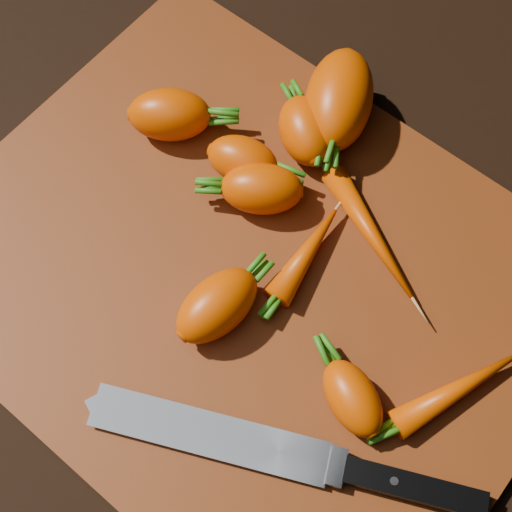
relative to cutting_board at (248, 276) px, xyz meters
The scene contains 13 objects.
ground 0.01m from the cutting_board, ahead, with size 2.00×2.00×0.01m, color black.
cutting_board is the anchor object (origin of this frame).
carrot_0 0.16m from the cutting_board, 155.32° to the left, with size 0.07×0.05×0.05m, color #E44900.
carrot_1 0.13m from the cutting_board, 107.37° to the left, with size 0.07×0.04×0.04m, color #E44900.
carrot_2 0.17m from the cutting_board, 101.65° to the left, with size 0.10×0.06×0.06m, color #E44900.
carrot_3 0.05m from the cutting_board, 84.77° to the right, with size 0.07×0.04×0.04m, color #E44900.
carrot_4 0.07m from the cutting_board, 119.71° to the left, with size 0.07×0.04×0.04m, color #E44900.
carrot_5 0.10m from the cutting_board, 132.06° to the left, with size 0.06×0.04×0.04m, color #E44900.
carrot_6 0.13m from the cutting_board, 14.83° to the right, with size 0.06×0.04×0.04m, color #E44900.
carrot_7 0.19m from the cutting_board, ahead, with size 0.11×0.02×0.02m, color #E44900.
carrot_8 0.11m from the cutting_board, 56.31° to the left, with size 0.13×0.02×0.02m, color #E44900.
carrot_9 0.05m from the cutting_board, 54.23° to the left, with size 0.09×0.02×0.02m, color #E44900.
knife 0.14m from the cutting_board, 55.48° to the right, with size 0.28×0.15×0.02m.
Camera 1 is at (0.14, -0.16, 0.55)m, focal length 50.00 mm.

